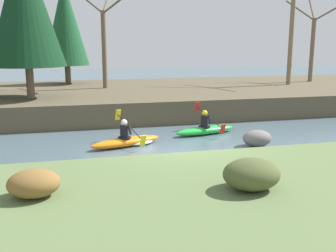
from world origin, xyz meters
The scene contains 13 objects.
ground_plane centered at (0.00, 0.00, 0.00)m, with size 90.00×90.00×0.00m, color #4C606B.
riverbank_near centered at (0.00, -5.15, 0.29)m, with size 44.00×7.81×0.58m.
riverbank_far centered at (0.00, 10.87, 0.54)m, with size 44.00×11.56×1.09m.
conifer_tree_mid_left centered at (-5.21, 7.84, 5.42)m, with size 3.49×3.49×7.19m.
conifer_tree_centre centered at (-3.51, 14.40, 4.90)m, with size 2.80×2.80×6.47m.
bare_tree_upstream centered at (-1.38, 11.35, 3.81)m, with size 3.21×3.17×5.79m.
bare_tree_mid_upstream centered at (10.03, 10.62, 4.63)m, with size 4.12×4.07×7.53m.
bare_tree_mid_downstream centered at (12.50, 12.03, 3.70)m, with size 3.08×3.05×5.55m.
shrub_clump_second centered at (-4.16, -3.74, 0.87)m, with size 1.06×0.89×0.58m.
shrub_clump_third centered at (0.33, -4.41, 0.93)m, with size 1.26×1.05×0.68m.
kayaker_lead centered at (1.93, 3.10, 0.22)m, with size 2.78×2.05×1.20m.
kayaker_middle centered at (-1.40, 2.01, 0.20)m, with size 2.75×2.01×1.20m.
boulder_midstream centered at (3.09, 0.84, 0.30)m, with size 1.06×0.83×0.60m.
Camera 1 is at (-3.32, -11.74, 3.68)m, focal length 42.00 mm.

